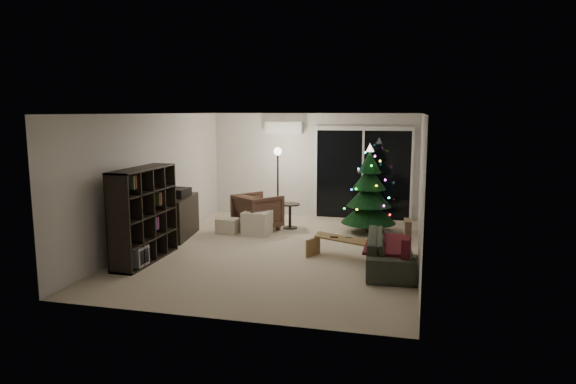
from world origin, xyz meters
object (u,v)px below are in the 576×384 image
coffee_table (343,248)px  christmas_tree (369,189)px  sofa (391,251)px  bookshelf (133,214)px  media_cabinet (178,217)px  armchair (258,212)px

coffee_table → christmas_tree: 2.19m
christmas_tree → sofa: bearing=-76.6°
bookshelf → media_cabinet: 1.72m
armchair → coffee_table: size_ratio=0.78×
bookshelf → armchair: 3.06m
bookshelf → coffee_table: bookshelf is taller
media_cabinet → sofa: size_ratio=0.70×
sofa → coffee_table: sofa is taller
media_cabinet → armchair: size_ratio=1.53×
coffee_table → christmas_tree: bearing=107.6°
coffee_table → armchair: bearing=165.5°
armchair → christmas_tree: bearing=-134.5°
armchair → coffee_table: bearing=178.3°
sofa → christmas_tree: (-0.58, 2.44, 0.66)m
bookshelf → armchair: (1.37, 2.71, -0.41)m
media_cabinet → coffee_table: 3.53m
coffee_table → bookshelf: bearing=-139.1°
media_cabinet → coffee_table: size_ratio=1.19×
coffee_table → media_cabinet: bearing=-166.3°
armchair → christmas_tree: (2.35, 0.32, 0.54)m
armchair → christmas_tree: christmas_tree is taller
media_cabinet → armchair: media_cabinet is taller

